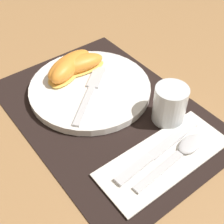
{
  "coord_description": "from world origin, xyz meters",
  "views": [
    {
      "loc": [
        0.37,
        -0.27,
        0.45
      ],
      "look_at": [
        0.02,
        -0.01,
        0.02
      ],
      "focal_mm": 50.0,
      "sensor_mm": 36.0,
      "label": 1
    }
  ],
  "objects_px": {
    "citrus_wedge_0": "(77,65)",
    "plate": "(90,88)",
    "spoon": "(183,151)",
    "citrus_wedge_1": "(68,66)",
    "citrus_wedge_2": "(66,70)",
    "juice_glass": "(170,106)",
    "knife": "(157,152)",
    "fork": "(91,90)"
  },
  "relations": [
    {
      "from": "knife",
      "to": "fork",
      "type": "distance_m",
      "value": 0.2
    },
    {
      "from": "fork",
      "to": "citrus_wedge_0",
      "type": "distance_m",
      "value": 0.08
    },
    {
      "from": "knife",
      "to": "citrus_wedge_0",
      "type": "xyz_separation_m",
      "value": [
        -0.28,
        0.01,
        0.03
      ]
    },
    {
      "from": "citrus_wedge_1",
      "to": "juice_glass",
      "type": "bearing_deg",
      "value": 20.67
    },
    {
      "from": "plate",
      "to": "spoon",
      "type": "relative_size",
      "value": 1.52
    },
    {
      "from": "plate",
      "to": "juice_glass",
      "type": "distance_m",
      "value": 0.18
    },
    {
      "from": "juice_glass",
      "to": "fork",
      "type": "xyz_separation_m",
      "value": [
        -0.15,
        -0.08,
        -0.02
      ]
    },
    {
      "from": "plate",
      "to": "knife",
      "type": "bearing_deg",
      "value": -1.12
    },
    {
      "from": "citrus_wedge_0",
      "to": "citrus_wedge_2",
      "type": "height_order",
      "value": "citrus_wedge_2"
    },
    {
      "from": "plate",
      "to": "juice_glass",
      "type": "relative_size",
      "value": 3.4
    },
    {
      "from": "knife",
      "to": "citrus_wedge_0",
      "type": "distance_m",
      "value": 0.28
    },
    {
      "from": "plate",
      "to": "citrus_wedge_2",
      "type": "bearing_deg",
      "value": -157.52
    },
    {
      "from": "knife",
      "to": "fork",
      "type": "bearing_deg",
      "value": -179.21
    },
    {
      "from": "spoon",
      "to": "citrus_wedge_1",
      "type": "xyz_separation_m",
      "value": [
        -0.31,
        -0.05,
        0.02
      ]
    },
    {
      "from": "spoon",
      "to": "citrus_wedge_1",
      "type": "relative_size",
      "value": 1.23
    },
    {
      "from": "knife",
      "to": "fork",
      "type": "relative_size",
      "value": 1.3
    },
    {
      "from": "juice_glass",
      "to": "citrus_wedge_1",
      "type": "bearing_deg",
      "value": -159.33
    },
    {
      "from": "plate",
      "to": "citrus_wedge_2",
      "type": "relative_size",
      "value": 2.39
    },
    {
      "from": "knife",
      "to": "citrus_wedge_1",
      "type": "height_order",
      "value": "citrus_wedge_1"
    },
    {
      "from": "fork",
      "to": "citrus_wedge_0",
      "type": "bearing_deg",
      "value": 168.32
    },
    {
      "from": "knife",
      "to": "citrus_wedge_1",
      "type": "xyz_separation_m",
      "value": [
        -0.28,
        -0.01,
        0.03
      ]
    },
    {
      "from": "knife",
      "to": "spoon",
      "type": "height_order",
      "value": "spoon"
    },
    {
      "from": "fork",
      "to": "citrus_wedge_2",
      "type": "distance_m",
      "value": 0.08
    },
    {
      "from": "citrus_wedge_2",
      "to": "spoon",
      "type": "bearing_deg",
      "value": 10.89
    },
    {
      "from": "knife",
      "to": "citrus_wedge_1",
      "type": "relative_size",
      "value": 1.44
    },
    {
      "from": "spoon",
      "to": "citrus_wedge_0",
      "type": "xyz_separation_m",
      "value": [
        -0.3,
        -0.03,
        0.02
      ]
    },
    {
      "from": "knife",
      "to": "citrus_wedge_0",
      "type": "relative_size",
      "value": 1.51
    },
    {
      "from": "citrus_wedge_2",
      "to": "citrus_wedge_1",
      "type": "bearing_deg",
      "value": 130.06
    },
    {
      "from": "juice_glass",
      "to": "citrus_wedge_0",
      "type": "bearing_deg",
      "value": -163.34
    },
    {
      "from": "juice_glass",
      "to": "citrus_wedge_2",
      "type": "bearing_deg",
      "value": -155.74
    },
    {
      "from": "juice_glass",
      "to": "fork",
      "type": "distance_m",
      "value": 0.17
    },
    {
      "from": "juice_glass",
      "to": "spoon",
      "type": "xyz_separation_m",
      "value": [
        0.08,
        -0.04,
        -0.03
      ]
    },
    {
      "from": "juice_glass",
      "to": "citrus_wedge_2",
      "type": "distance_m",
      "value": 0.24
    },
    {
      "from": "juice_glass",
      "to": "knife",
      "type": "relative_size",
      "value": 0.38
    },
    {
      "from": "plate",
      "to": "knife",
      "type": "relative_size",
      "value": 1.29
    },
    {
      "from": "juice_glass",
      "to": "spoon",
      "type": "relative_size",
      "value": 0.45
    },
    {
      "from": "juice_glass",
      "to": "citrus_wedge_1",
      "type": "height_order",
      "value": "juice_glass"
    },
    {
      "from": "knife",
      "to": "citrus_wedge_2",
      "type": "bearing_deg",
      "value": -175.9
    },
    {
      "from": "citrus_wedge_2",
      "to": "juice_glass",
      "type": "bearing_deg",
      "value": 24.26
    },
    {
      "from": "citrus_wedge_0",
      "to": "plate",
      "type": "bearing_deg",
      "value": -8.19
    },
    {
      "from": "juice_glass",
      "to": "citrus_wedge_1",
      "type": "xyz_separation_m",
      "value": [
        -0.23,
        -0.09,
        -0.0
      ]
    },
    {
      "from": "juice_glass",
      "to": "knife",
      "type": "height_order",
      "value": "juice_glass"
    }
  ]
}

